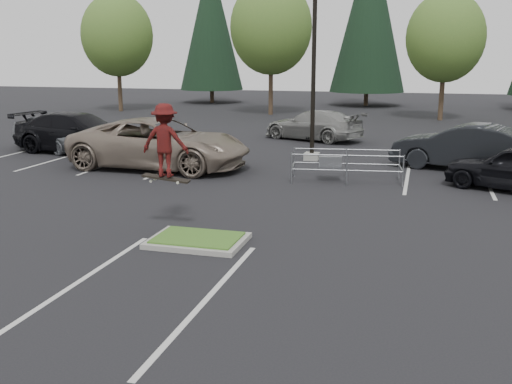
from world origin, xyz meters
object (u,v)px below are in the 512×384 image
(cart_corral, at_px, (334,162))
(car_far_silver, at_px, (315,125))
(decid_a, at_px, (117,38))
(decid_c, at_px, (445,40))
(skateboarder, at_px, (165,141))
(light_pole, at_px, (314,49))
(conif_a, at_px, (211,23))
(car_l_black, at_px, (78,133))
(car_r_charc, at_px, (464,147))
(car_l_tan, at_px, (160,143))
(decid_b, at_px, (271,30))
(car_l_grey, at_px, (54,132))
(conif_b, at_px, (370,12))

(cart_corral, height_order, car_far_silver, car_far_silver)
(decid_a, relative_size, decid_c, 1.06)
(skateboarder, bearing_deg, light_pole, -102.73)
(conif_a, relative_size, car_l_black, 2.11)
(light_pole, distance_m, conif_a, 31.63)
(car_l_black, height_order, car_r_charc, car_l_black)
(car_l_tan, relative_size, car_r_charc, 1.31)
(decid_b, height_order, cart_corral, decid_b)
(car_l_grey, bearing_deg, decid_a, 43.46)
(skateboarder, relative_size, car_far_silver, 0.37)
(light_pole, xyz_separation_m, cart_corral, (1.53, -4.06, -3.89))
(decid_b, distance_m, decid_c, 12.05)
(light_pole, distance_m, skateboarder, 11.37)
(decid_a, bearing_deg, car_l_grey, -70.65)
(conif_b, relative_size, car_r_charc, 2.72)
(decid_b, distance_m, car_l_black, 20.53)
(light_pole, bearing_deg, decid_a, 135.75)
(conif_b, bearing_deg, conif_a, -177.95)
(car_l_tan, bearing_deg, conif_a, 18.61)
(light_pole, xyz_separation_m, conif_a, (-14.50, 28.00, 2.54))
(decid_a, distance_m, car_l_grey, 20.21)
(car_r_charc, bearing_deg, car_l_tan, -60.72)
(car_l_grey, bearing_deg, decid_c, -19.54)
(decid_a, height_order, skateboarder, decid_a)
(decid_a, height_order, cart_corral, decid_a)
(light_pole, height_order, decid_a, light_pole)
(decid_c, xyz_separation_m, car_l_black, (-15.99, -18.77, -4.36))
(cart_corral, xyz_separation_m, car_far_silver, (-2.49, 10.06, 0.10))
(decid_c, relative_size, car_l_grey, 1.70)
(light_pole, bearing_deg, car_l_black, -174.88)
(light_pole, height_order, car_l_black, light_pole)
(decid_b, xyz_separation_m, car_r_charc, (12.51, -19.09, -5.16))
(cart_corral, height_order, car_r_charc, car_r_charc)
(light_pole, distance_m, car_l_tan, 7.29)
(car_l_black, height_order, car_far_silver, car_l_black)
(decid_a, relative_size, car_l_tan, 1.28)
(decid_c, relative_size, car_l_black, 1.36)
(cart_corral, relative_size, car_l_grey, 0.80)
(car_l_tan, distance_m, car_far_silver, 10.41)
(conif_b, xyz_separation_m, car_r_charc, (6.50, -29.06, -6.97))
(skateboarder, height_order, car_l_tan, skateboarder)
(decid_c, xyz_separation_m, car_l_tan, (-10.83, -21.28, -4.28))
(decid_b, bearing_deg, light_pole, -70.65)
(conif_a, height_order, conif_b, conif_b)
(cart_corral, bearing_deg, car_l_black, 157.42)
(car_far_silver, bearing_deg, skateboarder, 19.81)
(conif_b, bearing_deg, car_far_silver, -91.16)
(skateboarder, distance_m, car_far_silver, 17.08)
(car_l_tan, bearing_deg, car_l_black, 66.48)
(light_pole, bearing_deg, car_r_charc, -5.33)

